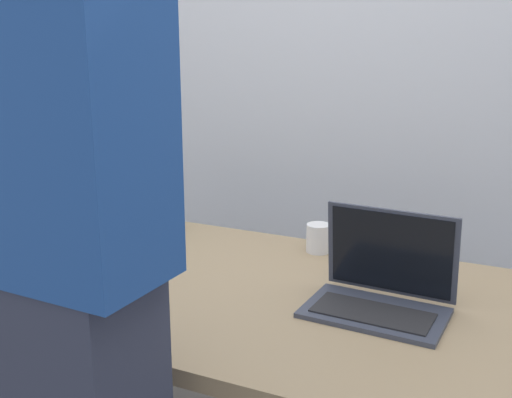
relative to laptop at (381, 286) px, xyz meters
name	(u,v)px	position (x,y,z in m)	size (l,w,h in m)	color
desk	(232,304)	(-0.41, -0.02, -0.12)	(1.52, 0.90, 0.72)	#9E8460
laptop	(381,286)	(0.00, 0.00, 0.00)	(0.35, 0.25, 0.24)	#383D4C
beer_bottle_green	(131,204)	(-0.94, 0.24, 0.04)	(0.07, 0.07, 0.27)	#333333
beer_bottle_amber	(160,198)	(-0.86, 0.31, 0.06)	(0.07, 0.07, 0.29)	#1E5123
person_figure	(49,296)	(-0.43, -0.67, 0.16)	(0.45, 0.29, 1.84)	#2D3347
coffee_mug	(319,238)	(-0.28, 0.33, -0.01)	(0.11, 0.08, 0.09)	white
back_wall	(346,56)	(-0.41, 0.96, 0.53)	(6.00, 0.10, 2.60)	silver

